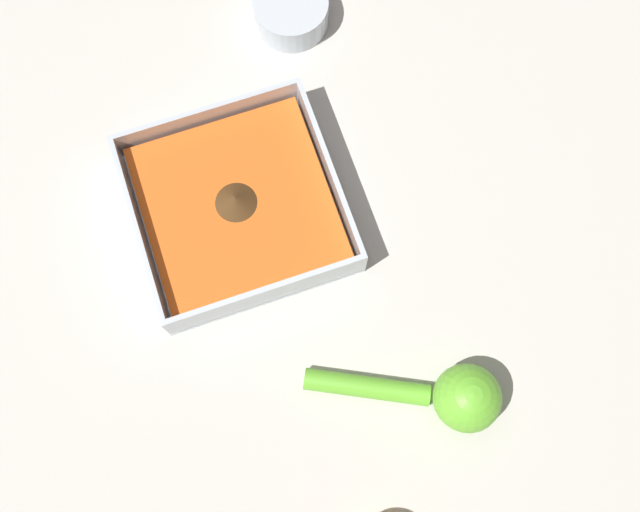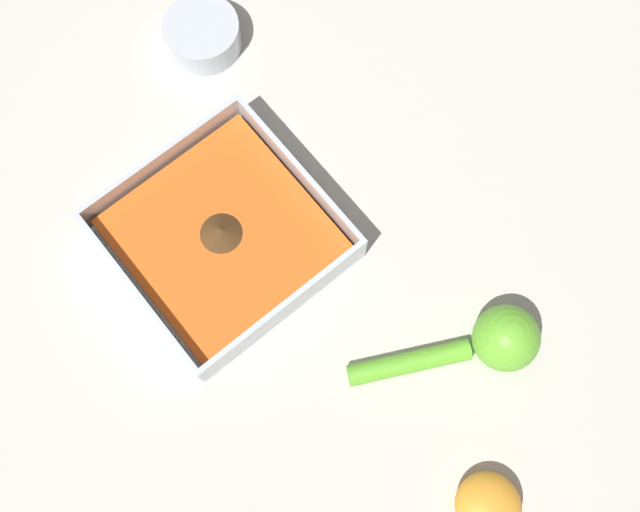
{
  "view_description": "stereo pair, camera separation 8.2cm",
  "coord_description": "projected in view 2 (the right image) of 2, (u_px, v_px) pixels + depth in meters",
  "views": [
    {
      "loc": [
        -0.31,
        0.01,
        0.82
      ],
      "look_at": [
        -0.09,
        -0.06,
        0.03
      ],
      "focal_mm": 42.0,
      "sensor_mm": 36.0,
      "label": 1
    },
    {
      "loc": [
        -0.27,
        0.09,
        0.82
      ],
      "look_at": [
        -0.09,
        -0.06,
        0.03
      ],
      "focal_mm": 42.0,
      "sensor_mm": 36.0,
      "label": 2
    }
  ],
  "objects": [
    {
      "name": "lemon_squeezer",
      "position": [
        489.0,
        342.0,
        0.79
      ],
      "size": [
        0.12,
        0.19,
        0.07
      ],
      "rotation": [
        0.0,
        0.0,
        4.25
      ],
      "color": "#6BC633",
      "rests_on": "ground_plane"
    },
    {
      "name": "spice_bowl",
      "position": [
        203.0,
        36.0,
        0.91
      ],
      "size": [
        0.09,
        0.09,
        0.04
      ],
      "color": "silver",
      "rests_on": "ground_plane"
    },
    {
      "name": "square_dish",
      "position": [
        223.0,
        237.0,
        0.84
      ],
      "size": [
        0.23,
        0.23,
        0.06
      ],
      "color": "silver",
      "rests_on": "ground_plane"
    },
    {
      "name": "lemon_half",
      "position": [
        488.0,
        506.0,
        0.76
      ],
      "size": [
        0.07,
        0.07,
        0.04
      ],
      "color": "orange",
      "rests_on": "ground_plane"
    },
    {
      "name": "ground_plane",
      "position": [
        228.0,
        235.0,
        0.86
      ],
      "size": [
        4.0,
        4.0,
        0.0
      ],
      "primitive_type": "plane",
      "color": "beige"
    }
  ]
}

